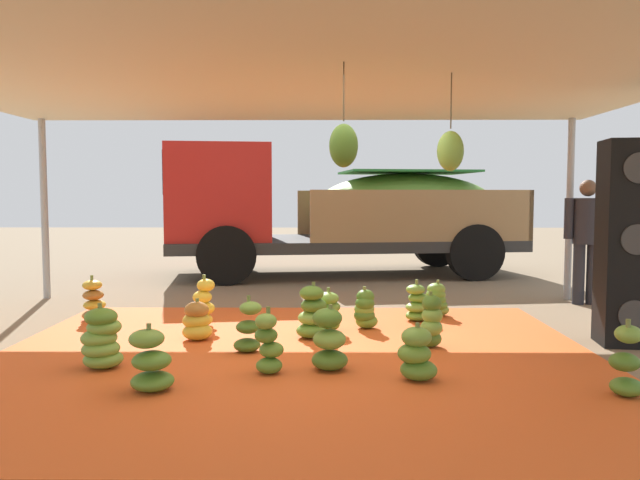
{
  "coord_description": "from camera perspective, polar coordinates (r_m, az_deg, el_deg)",
  "views": [
    {
      "loc": [
        0.29,
        -5.69,
        1.52
      ],
      "look_at": [
        0.21,
        2.65,
        0.91
      ],
      "focal_mm": 34.94,
      "sensor_mm": 36.0,
      "label": 1
    }
  ],
  "objects": [
    {
      "name": "speaker_stack",
      "position": [
        6.95,
        26.16,
        -0.25
      ],
      "size": [
        0.52,
        0.53,
        2.06
      ],
      "color": "black",
      "rests_on": "ground"
    },
    {
      "name": "banana_bunch_8",
      "position": [
        5.41,
        0.83,
        -9.3
      ],
      "size": [
        0.43,
        0.43,
        0.57
      ],
      "color": "#477523",
      "rests_on": "tarp_orange"
    },
    {
      "name": "banana_bunch_6",
      "position": [
        7.28,
        -10.63,
        -5.81
      ],
      "size": [
        0.36,
        0.34,
        0.59
      ],
      "color": "gold",
      "rests_on": "tarp_orange"
    },
    {
      "name": "worker_0",
      "position": [
        9.31,
        23.25,
        0.68
      ],
      "size": [
        0.63,
        0.38,
        1.72
      ],
      "color": "#26262D",
      "rests_on": "ground"
    },
    {
      "name": "banana_bunch_15",
      "position": [
        5.79,
        -19.37,
        -8.63
      ],
      "size": [
        0.48,
        0.48,
        0.57
      ],
      "color": "#6B9E38",
      "rests_on": "tarp_orange"
    },
    {
      "name": "banana_bunch_10",
      "position": [
        7.9,
        10.63,
        -5.47
      ],
      "size": [
        0.4,
        0.41,
        0.45
      ],
      "color": "#6B9E38",
      "rests_on": "tarp_orange"
    },
    {
      "name": "tent_canopy",
      "position": [
        5.71,
        -2.34,
        14.95
      ],
      "size": [
        8.0,
        7.0,
        2.67
      ],
      "color": "#9EA0A5",
      "rests_on": "ground"
    },
    {
      "name": "banana_bunch_12",
      "position": [
        5.05,
        -15.26,
        -10.79
      ],
      "size": [
        0.46,
        0.45,
        0.52
      ],
      "color": "#518428",
      "rests_on": "tarp_orange"
    },
    {
      "name": "cargo_truck_main",
      "position": [
        11.73,
        1.33,
        2.82
      ],
      "size": [
        6.66,
        3.22,
        2.4
      ],
      "color": "#2D2D2D",
      "rests_on": "ground"
    },
    {
      "name": "banana_bunch_11",
      "position": [
        6.64,
        -11.22,
        -7.38
      ],
      "size": [
        0.44,
        0.44,
        0.43
      ],
      "color": "gold",
      "rests_on": "tarp_orange"
    },
    {
      "name": "banana_bunch_7",
      "position": [
        5.33,
        -4.75,
        -9.58
      ],
      "size": [
        0.29,
        0.3,
        0.57
      ],
      "color": "#518428",
      "rests_on": "tarp_orange"
    },
    {
      "name": "banana_bunch_9",
      "position": [
        6.05,
        -6.58,
        -8.1
      ],
      "size": [
        0.35,
        0.35,
        0.55
      ],
      "color": "#477523",
      "rests_on": "tarp_orange"
    },
    {
      "name": "ground_plane",
      "position": [
        8.83,
        -1.35,
        -5.71
      ],
      "size": [
        40.0,
        40.0,
        0.0
      ],
      "primitive_type": "plane",
      "color": "#7F6B51"
    },
    {
      "name": "banana_bunch_13",
      "position": [
        5.2,
        8.84,
        -10.41
      ],
      "size": [
        0.39,
        0.37,
        0.47
      ],
      "color": "#518428",
      "rests_on": "tarp_orange"
    },
    {
      "name": "banana_bunch_2",
      "position": [
        6.9,
        0.66,
        -6.7
      ],
      "size": [
        0.4,
        0.42,
        0.49
      ],
      "color": "#60932D",
      "rests_on": "tarp_orange"
    },
    {
      "name": "banana_bunch_4",
      "position": [
        7.05,
        4.16,
        -6.44
      ],
      "size": [
        0.35,
        0.35,
        0.48
      ],
      "color": "#60932D",
      "rests_on": "tarp_orange"
    },
    {
      "name": "banana_bunch_0",
      "position": [
        6.58,
        -0.74,
        -6.77
      ],
      "size": [
        0.42,
        0.43,
        0.6
      ],
      "color": "#518428",
      "rests_on": "tarp_orange"
    },
    {
      "name": "banana_bunch_3",
      "position": [
        5.25,
        26.26,
        -10.17
      ],
      "size": [
        0.34,
        0.34,
        0.58
      ],
      "color": "#518428",
      "rests_on": "tarp_orange"
    },
    {
      "name": "banana_bunch_5",
      "position": [
        7.99,
        -20.03,
        -5.32
      ],
      "size": [
        0.32,
        0.32,
        0.54
      ],
      "color": "#996628",
      "rests_on": "tarp_orange"
    },
    {
      "name": "banana_bunch_14",
      "position": [
        6.27,
        10.15,
        -7.5
      ],
      "size": [
        0.29,
        0.31,
        0.56
      ],
      "color": "#477523",
      "rests_on": "tarp_orange"
    },
    {
      "name": "banana_bunch_1",
      "position": [
        7.55,
        8.87,
        -5.81
      ],
      "size": [
        0.37,
        0.38,
        0.5
      ],
      "color": "#60932D",
      "rests_on": "tarp_orange"
    },
    {
      "name": "tarp_orange",
      "position": [
        5.9,
        -2.33,
        -10.67
      ],
      "size": [
        5.7,
        5.03,
        0.01
      ],
      "primitive_type": "cube",
      "color": "#E05B23",
      "rests_on": "ground"
    }
  ]
}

